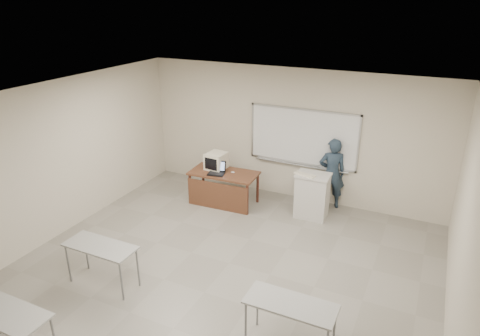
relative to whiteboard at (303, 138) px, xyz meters
The scene contains 10 objects.
floor 4.25m from the whiteboard, 94.32° to the right, with size 7.00×8.00×0.01m, color gray.
whiteboard is the anchor object (origin of this frame).
student_desks 5.39m from the whiteboard, 93.23° to the right, with size 4.40×2.20×0.73m.
instructor_desk 2.07m from the whiteboard, 143.64° to the right, with size 1.51×0.76×0.75m.
podium 1.35m from the whiteboard, 56.93° to the right, with size 0.70×0.51×0.98m.
crt_monitor 2.01m from the whiteboard, 153.73° to the right, with size 0.41×0.46×0.39m.
laptop 2.05m from the whiteboard, 145.15° to the right, with size 0.35×0.33×0.26m.
mouse 1.74m from the whiteboard, 144.07° to the right, with size 0.09×0.06×0.04m, color silver.
keyboard 1.07m from the whiteboard, 68.49° to the right, with size 0.45×0.15×0.03m, color beige.
presenter 1.01m from the whiteboard, 10.34° to the right, with size 0.59×0.39×1.61m, color black.
Camera 1 is at (2.92, -4.81, 4.43)m, focal length 32.00 mm.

